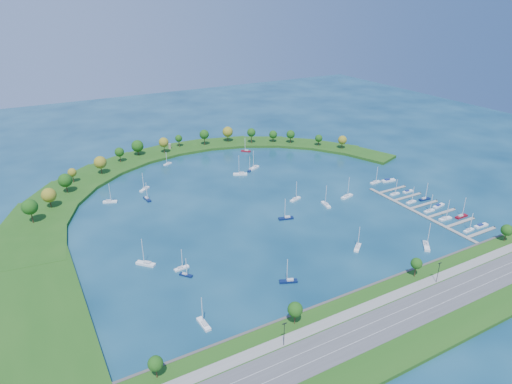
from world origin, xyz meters
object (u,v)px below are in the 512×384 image
harbor_tower (170,146)px  moored_boat_8 (110,201)px  moored_boat_0 (147,199)px  docked_boat_9 (408,191)px  docked_boat_0 (469,230)px  docked_boat_5 (439,206)px  moored_boat_12 (295,199)px  moored_boat_2 (204,323)px  docked_boat_7 (425,199)px  moored_boat_16 (145,189)px  docked_boat_3 (461,216)px  docked_boat_11 (388,180)px  moored_boat_6 (286,218)px  moored_boat_11 (288,281)px  docked_boat_10 (375,182)px  docked_boat_2 (445,218)px  moored_boat_17 (426,245)px  moored_boat_13 (240,174)px  moored_boat_4 (186,274)px  moored_boat_7 (168,163)px  docked_boat_8 (395,193)px  docked_boat_4 (429,210)px  dock_system (427,210)px  moored_boat_5 (326,204)px  moored_boat_3 (358,247)px  docked_boat_1 (481,226)px  docked_boat_6 (411,201)px  moored_boat_9 (146,263)px  moored_boat_18 (254,167)px  moored_boat_1 (181,268)px

harbor_tower → moored_boat_8: 100.76m
moored_boat_0 → docked_boat_9: bearing=58.7°
docked_boat_0 → docked_boat_5: bearing=66.7°
moored_boat_12 → moored_boat_0: bearing=131.5°
moored_boat_2 → moored_boat_8: (-7.07, 131.98, -0.01)m
docked_boat_0 → docked_boat_7: bearing=71.8°
moored_boat_16 → docked_boat_3: docked_boat_3 is taller
docked_boat_11 → moored_boat_6: bearing=-162.7°
harbor_tower → moored_boat_2: moored_boat_2 is taller
moored_boat_11 → docked_boat_10: size_ratio=1.01×
moored_boat_0 → docked_boat_2: size_ratio=0.98×
moored_boat_17 → docked_boat_10: (35.83, 76.20, -0.07)m
moored_boat_13 → moored_boat_16: size_ratio=1.17×
moored_boat_16 → docked_boat_2: 187.04m
moored_boat_4 → moored_boat_7: size_ratio=0.92×
docked_boat_8 → harbor_tower: bearing=123.1°
moored_boat_4 → docked_boat_5: size_ratio=1.02×
moored_boat_16 → docked_boat_4: size_ratio=1.14×
moored_boat_16 → docked_boat_11: bearing=115.9°
moored_boat_2 → docked_boat_0: bearing=-93.3°
moored_boat_17 → moored_boat_11: bearing=-54.6°
docked_boat_8 → docked_boat_11: docked_boat_8 is taller
moored_boat_12 → docked_boat_2: bearing=-65.8°
dock_system → moored_boat_5: moored_boat_5 is taller
harbor_tower → docked_boat_4: docked_boat_4 is taller
docked_boat_2 → docked_boat_8: size_ratio=1.18×
moored_boat_11 → docked_boat_5: (122.12, 20.97, -0.24)m
docked_boat_9 → moored_boat_3: bearing=-152.5°
moored_boat_17 → docked_boat_11: 87.14m
moored_boat_8 → docked_boat_3: moored_boat_8 is taller
moored_boat_5 → docked_boat_1: (59.04, -63.65, -0.28)m
moored_boat_17 → docked_boat_10: 84.21m
moored_boat_3 → docked_boat_6: size_ratio=1.15×
docked_boat_1 → moored_boat_9: bearing=165.5°
moored_boat_13 → moored_boat_18: size_ratio=1.01×
docked_boat_9 → moored_boat_0: bearing=155.6°
docked_boat_0 → moored_boat_16: bearing=131.0°
docked_boat_7 → docked_boat_0: bearing=-98.7°
moored_boat_5 → docked_boat_0: moored_boat_5 is taller
docked_boat_0 → docked_boat_2: size_ratio=0.88×
moored_boat_0 → docked_boat_2: bearing=46.0°
moored_boat_18 → docked_boat_1: moored_boat_18 is taller
moored_boat_2 → moored_boat_0: bearing=-9.7°
moored_boat_8 → moored_boat_17: moored_boat_17 is taller
moored_boat_5 → docked_boat_2: moored_boat_5 is taller
moored_boat_9 → docked_boat_4: (163.76, -25.89, -0.09)m
harbor_tower → moored_boat_1: bearing=-107.3°
moored_boat_13 → moored_boat_6: bearing=109.4°
moored_boat_9 → docked_boat_10: size_ratio=1.18×
moored_boat_13 → moored_boat_16: 67.85m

